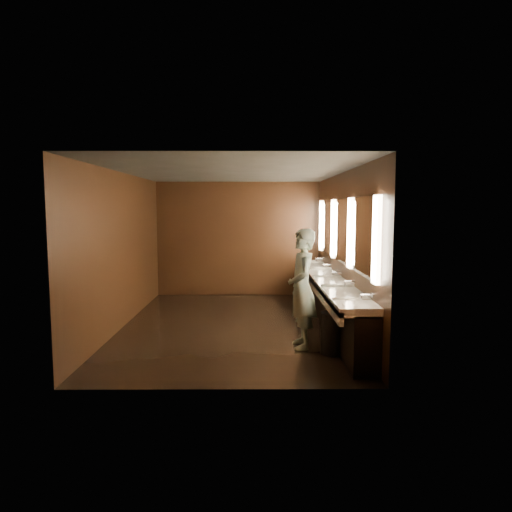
{
  "coord_description": "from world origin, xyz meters",
  "views": [
    {
      "loc": [
        0.38,
        -8.25,
        2.16
      ],
      "look_at": [
        0.43,
        0.0,
        1.29
      ],
      "focal_mm": 32.0,
      "sensor_mm": 36.0,
      "label": 1
    }
  ],
  "objects": [
    {
      "name": "wall_back",
      "position": [
        0.0,
        3.0,
        1.4
      ],
      "size": [
        4.0,
        0.02,
        2.8
      ],
      "primitive_type": "cube",
      "color": "black",
      "rests_on": "floor"
    },
    {
      "name": "person",
      "position": [
        1.13,
        -1.32,
        0.92
      ],
      "size": [
        0.48,
        0.7,
        1.84
      ],
      "primitive_type": "imported",
      "rotation": [
        0.0,
        0.0,
        -1.51
      ],
      "color": "#99D6E4",
      "rests_on": "floor"
    },
    {
      "name": "wall_right",
      "position": [
        2.0,
        0.0,
        1.4
      ],
      "size": [
        0.02,
        6.0,
        2.8
      ],
      "primitive_type": "cube",
      "color": "black",
      "rests_on": "floor"
    },
    {
      "name": "floor",
      "position": [
        0.0,
        0.0,
        0.0
      ],
      "size": [
        6.0,
        6.0,
        0.0
      ],
      "primitive_type": "plane",
      "color": "black",
      "rests_on": "ground"
    },
    {
      "name": "trash_bin",
      "position": [
        1.58,
        -1.63,
        0.31
      ],
      "size": [
        0.5,
        0.5,
        0.61
      ],
      "primitive_type": "cylinder",
      "rotation": [
        0.0,
        0.0,
        -0.34
      ],
      "color": "black",
      "rests_on": "floor"
    },
    {
      "name": "ceiling",
      "position": [
        0.0,
        0.0,
        2.8
      ],
      "size": [
        4.0,
        6.0,
        0.02
      ],
      "primitive_type": "cube",
      "color": "#2D2D2B",
      "rests_on": "wall_back"
    },
    {
      "name": "wall_front",
      "position": [
        0.0,
        -3.0,
        1.4
      ],
      "size": [
        4.0,
        0.02,
        2.8
      ],
      "primitive_type": "cube",
      "color": "black",
      "rests_on": "floor"
    },
    {
      "name": "wall_left",
      "position": [
        -2.0,
        0.0,
        1.4
      ],
      "size": [
        0.02,
        6.0,
        2.8
      ],
      "primitive_type": "cube",
      "color": "black",
      "rests_on": "floor"
    },
    {
      "name": "mirror_band",
      "position": [
        1.98,
        -0.0,
        1.75
      ],
      "size": [
        0.06,
        5.03,
        1.15
      ],
      "color": "#FFE3B9",
      "rests_on": "wall_right"
    },
    {
      "name": "sink_counter",
      "position": [
        1.79,
        0.0,
        0.5
      ],
      "size": [
        0.55,
        5.4,
        1.01
      ],
      "color": "black",
      "rests_on": "floor"
    }
  ]
}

